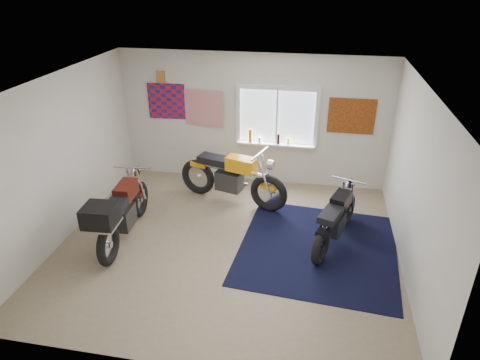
% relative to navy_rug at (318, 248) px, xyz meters
% --- Properties ---
extents(ground, '(5.50, 5.50, 0.00)m').
position_rel_navy_rug_xyz_m(ground, '(-1.48, -0.15, -0.01)').
color(ground, '#9E896B').
rests_on(ground, ground).
extents(room_shell, '(5.50, 5.50, 5.50)m').
position_rel_navy_rug_xyz_m(room_shell, '(-1.48, -0.15, 1.63)').
color(room_shell, white).
rests_on(room_shell, ground).
extents(navy_rug, '(2.69, 2.78, 0.01)m').
position_rel_navy_rug_xyz_m(navy_rug, '(0.00, 0.00, 0.00)').
color(navy_rug, black).
rests_on(navy_rug, ground).
extents(window_assembly, '(1.66, 0.17, 1.26)m').
position_rel_navy_rug_xyz_m(window_assembly, '(-0.98, 2.32, 1.36)').
color(window_assembly, white).
rests_on(window_assembly, room_shell).
extents(oil_bottles, '(0.84, 0.07, 0.28)m').
position_rel_navy_rug_xyz_m(oil_bottles, '(-1.22, 2.25, 1.01)').
color(oil_bottles, '#8D6814').
rests_on(oil_bottles, window_assembly).
extents(flag_display, '(1.60, 0.10, 1.17)m').
position_rel_navy_rug_xyz_m(flag_display, '(-3.38, 2.33, 2.14)').
color(flag_display, red).
rests_on(flag_display, room_shell).
extents(triumph_poster, '(0.90, 0.03, 0.70)m').
position_rel_navy_rug_xyz_m(triumph_poster, '(0.47, 2.33, 1.54)').
color(triumph_poster, '#A54C14').
rests_on(triumph_poster, room_shell).
extents(yellow_triumph, '(2.24, 0.88, 1.15)m').
position_rel_navy_rug_xyz_m(yellow_triumph, '(-1.71, 1.30, 0.50)').
color(yellow_triumph, black).
rests_on(yellow_triumph, ground).
extents(black_chrome_bike, '(0.83, 1.83, 0.98)m').
position_rel_navy_rug_xyz_m(black_chrome_bike, '(0.25, 0.24, 0.42)').
color(black_chrome_bike, black).
rests_on(black_chrome_bike, navy_rug).
extents(maroon_tourer, '(0.65, 2.13, 1.08)m').
position_rel_navy_rug_xyz_m(maroon_tourer, '(-3.22, -0.41, 0.55)').
color(maroon_tourer, black).
rests_on(maroon_tourer, ground).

